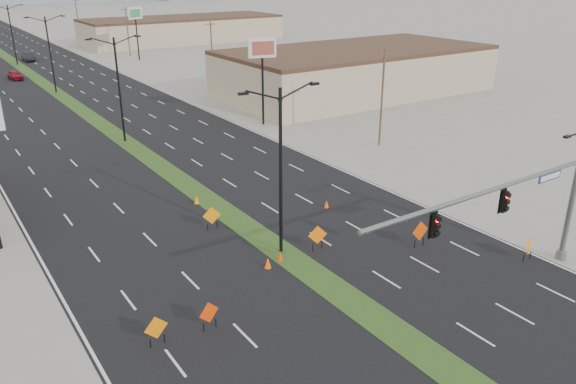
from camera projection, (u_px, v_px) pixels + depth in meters
ground at (431, 358)px, 24.78m from camera, size 600.00×600.00×0.00m
road_surface at (13, 62)px, 101.55m from camera, size 25.00×400.00×0.02m
median_strip at (13, 62)px, 101.55m from camera, size 2.00×400.00×0.04m
building_se_near at (356, 72)px, 76.00m from camera, size 36.00×18.00×5.50m
building_se_far at (183, 30)px, 128.08m from camera, size 44.00×16.00×5.00m
signal_mast at (525, 201)px, 28.98m from camera, size 16.30×0.60×8.00m
streetlight_0 at (281, 168)px, 31.97m from camera, size 5.15×0.24×10.02m
streetlight_1 at (119, 87)px, 53.46m from camera, size 5.15×0.24×10.02m
streetlight_2 at (50, 52)px, 74.96m from camera, size 5.15×0.24×10.02m
streetlight_3 at (12, 33)px, 96.46m from camera, size 5.15×0.24×10.02m
utility_pole_0 at (382, 97)px, 52.64m from camera, size 1.60×0.20×9.00m
utility_pole_1 at (212, 53)px, 79.51m from camera, size 1.60×0.20×9.00m
utility_pole_2 at (128, 31)px, 106.38m from camera, size 1.60×0.20×9.00m
utility_pole_3 at (78, 18)px, 133.25m from camera, size 1.60×0.20×9.00m
car_left at (15, 75)px, 85.49m from camera, size 1.99×4.09×1.34m
car_mid at (28, 57)px, 102.25m from camera, size 1.66×4.75×1.56m
construction_sign_0 at (156, 329)px, 25.28m from camera, size 1.15×0.13×1.54m
construction_sign_1 at (209, 314)px, 26.44m from camera, size 1.09×0.27×1.48m
construction_sign_2 at (212, 216)px, 36.57m from camera, size 1.16×0.35×1.58m
construction_sign_3 at (318, 236)px, 33.92m from camera, size 1.16×0.37×1.59m
construction_sign_4 at (529, 247)px, 32.66m from camera, size 1.12×0.43×1.56m
construction_sign_5 at (420, 232)px, 34.25m from camera, size 1.29×0.05×1.72m
cone_0 at (280, 256)px, 32.84m from camera, size 0.48×0.48×0.62m
cone_1 at (268, 263)px, 32.05m from camera, size 0.49×0.49×0.65m
cone_2 at (327, 204)px, 40.11m from camera, size 0.41×0.41×0.57m
cone_3 at (197, 200)px, 40.77m from camera, size 0.44×0.44×0.64m
pole_sign_east_near at (262, 55)px, 58.72m from camera, size 2.98×1.13×9.17m
pole_sign_east_far at (135, 17)px, 100.74m from camera, size 2.94×1.48×9.30m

